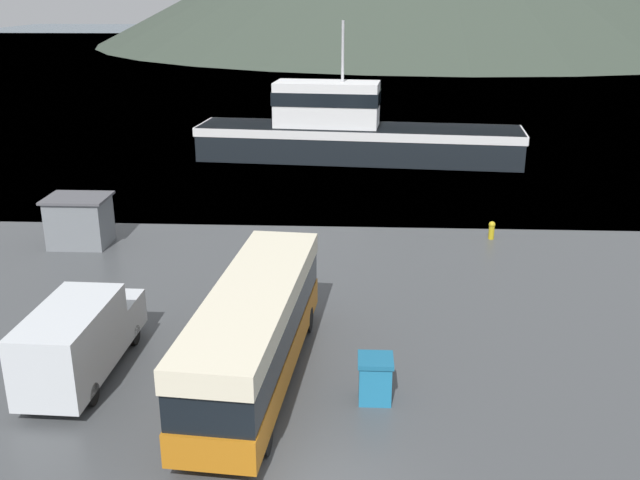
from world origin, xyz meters
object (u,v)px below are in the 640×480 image
at_px(delivery_van, 80,338).
at_px(dock_kiosk, 80,221).
at_px(tour_bus, 255,328).
at_px(fishing_boat, 351,132).
at_px(storage_bin, 375,378).

distance_m(delivery_van, dock_kiosk, 13.17).
height_order(tour_bus, delivery_van, tour_bus).
relative_size(tour_bus, dock_kiosk, 3.63).
bearing_deg(fishing_boat, delivery_van, -9.33).
distance_m(delivery_van, fishing_boat, 32.64).
relative_size(fishing_boat, dock_kiosk, 8.02).
xyz_separation_m(delivery_van, storage_bin, (9.30, -0.95, -0.64)).
bearing_deg(delivery_van, fishing_boat, 76.98).
xyz_separation_m(fishing_boat, dock_kiosk, (-12.93, -19.23, -0.82)).
height_order(storage_bin, dock_kiosk, dock_kiosk).
bearing_deg(storage_bin, delivery_van, 174.19).
relative_size(tour_bus, delivery_van, 1.69).
height_order(tour_bus, dock_kiosk, tour_bus).
bearing_deg(storage_bin, fishing_boat, 91.75).
relative_size(delivery_van, storage_bin, 4.51).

